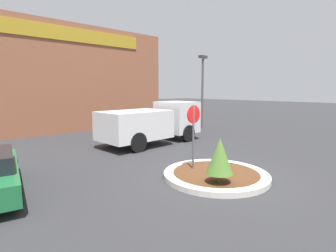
# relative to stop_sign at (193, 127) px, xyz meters

# --- Properties ---
(ground_plane) EXTENTS (120.00, 120.00, 0.00)m
(ground_plane) POSITION_rel_stop_sign_xyz_m (0.22, -0.83, -1.63)
(ground_plane) COLOR #2D2D30
(traffic_island) EXTENTS (3.47, 3.47, 0.17)m
(traffic_island) POSITION_rel_stop_sign_xyz_m (0.22, -0.83, -1.55)
(traffic_island) COLOR beige
(traffic_island) RESTS_ON ground_plane
(stop_sign) EXTENTS (0.62, 0.07, 2.40)m
(stop_sign) POSITION_rel_stop_sign_xyz_m (0.00, 0.00, 0.00)
(stop_sign) COLOR #4C4C51
(stop_sign) RESTS_ON ground_plane
(island_shrub) EXTENTS (0.79, 0.79, 1.35)m
(island_shrub) POSITION_rel_stop_sign_xyz_m (-0.47, -1.48, -0.65)
(island_shrub) COLOR brown
(island_shrub) RESTS_ON traffic_island
(utility_truck) EXTENTS (5.90, 2.53, 2.22)m
(utility_truck) POSITION_rel_stop_sign_xyz_m (2.21, 4.98, -0.46)
(utility_truck) COLOR silver
(utility_truck) RESTS_ON ground_plane
(storefront_building) EXTENTS (15.68, 6.07, 7.33)m
(storefront_building) POSITION_rel_stop_sign_xyz_m (0.32, 14.52, 2.04)
(storefront_building) COLOR #93563D
(storefront_building) RESTS_ON ground_plane
(light_pole) EXTENTS (0.70, 0.30, 5.44)m
(light_pole) POSITION_rel_stop_sign_xyz_m (8.72, 7.04, 1.62)
(light_pole) COLOR #4C4C51
(light_pole) RESTS_ON ground_plane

